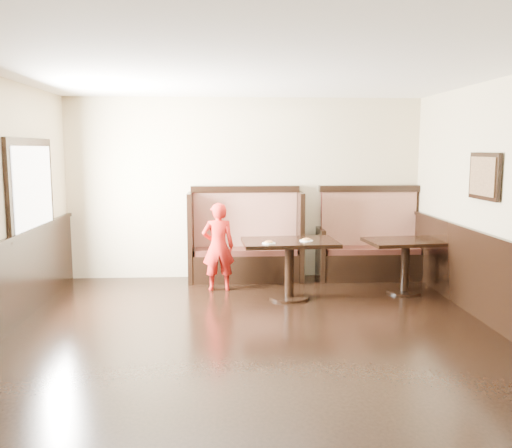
{
  "coord_description": "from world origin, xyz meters",
  "views": [
    {
      "loc": [
        -0.31,
        -4.95,
        2.02
      ],
      "look_at": [
        0.11,
        2.35,
        1.0
      ],
      "focal_mm": 38.0,
      "sensor_mm": 36.0,
      "label": 1
    }
  ],
  "objects": [
    {
      "name": "table_neighbor",
      "position": [
        2.21,
        2.39,
        0.56
      ],
      "size": [
        1.15,
        0.82,
        0.75
      ],
      "rotation": [
        0.0,
        0.0,
        0.11
      ],
      "color": "black",
      "rests_on": "ground"
    },
    {
      "name": "booth_main",
      "position": [
        0.0,
        3.3,
        0.53
      ],
      "size": [
        1.75,
        0.72,
        1.45
      ],
      "color": "black",
      "rests_on": "ground"
    },
    {
      "name": "booth_neighbor",
      "position": [
        1.95,
        3.29,
        0.48
      ],
      "size": [
        1.65,
        0.72,
        1.45
      ],
      "color": "black",
      "rests_on": "ground"
    },
    {
      "name": "room_shell",
      "position": [
        -0.3,
        0.28,
        0.67
      ],
      "size": [
        7.0,
        7.0,
        7.0
      ],
      "color": "#C5B78F",
      "rests_on": "ground"
    },
    {
      "name": "pizza_plate_left",
      "position": [
        0.25,
        1.95,
        0.81
      ],
      "size": [
        0.18,
        0.18,
        0.03
      ],
      "color": "white",
      "rests_on": "table_main"
    },
    {
      "name": "pizza_plate_right",
      "position": [
        0.77,
        2.12,
        0.81
      ],
      "size": [
        0.18,
        0.18,
        0.03
      ],
      "color": "white",
      "rests_on": "table_main"
    },
    {
      "name": "child",
      "position": [
        -0.41,
        2.67,
        0.63
      ],
      "size": [
        0.49,
        0.34,
        1.27
      ],
      "primitive_type": "imported",
      "rotation": [
        0.0,
        0.0,
        3.23
      ],
      "color": "red",
      "rests_on": "ground"
    },
    {
      "name": "table_main",
      "position": [
        0.55,
        2.17,
        0.61
      ],
      "size": [
        1.29,
        0.85,
        0.8
      ],
      "rotation": [
        0.0,
        0.0,
        0.05
      ],
      "color": "black",
      "rests_on": "ground"
    },
    {
      "name": "ground",
      "position": [
        0.0,
        0.0,
        0.0
      ],
      "size": [
        7.0,
        7.0,
        0.0
      ],
      "primitive_type": "plane",
      "color": "black",
      "rests_on": "ground"
    }
  ]
}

